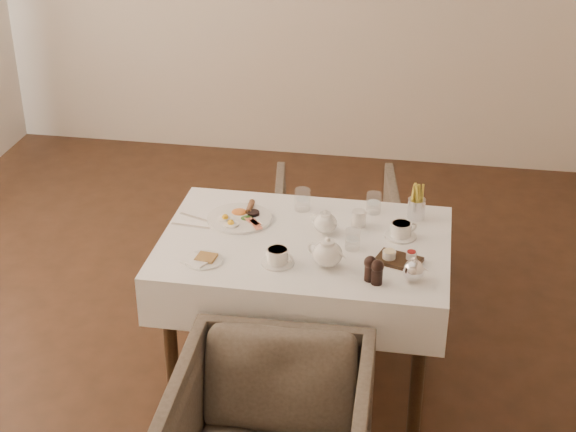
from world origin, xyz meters
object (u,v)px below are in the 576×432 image
(breakfast_plate, at_px, (240,217))
(teapot_centre, at_px, (325,221))
(table, at_px, (305,263))
(armchair_far, at_px, (335,233))

(breakfast_plate, height_order, teapot_centre, teapot_centre)
(table, distance_m, teapot_centre, 0.21)
(armchair_far, bearing_deg, teapot_centre, 84.49)
(breakfast_plate, distance_m, teapot_centre, 0.41)
(table, xyz_separation_m, teapot_centre, (0.08, 0.09, 0.17))
(breakfast_plate, relative_size, teapot_centre, 2.07)
(breakfast_plate, bearing_deg, teapot_centre, 13.88)
(breakfast_plate, xyz_separation_m, teapot_centre, (0.41, -0.06, 0.05))
(armchair_far, height_order, teapot_centre, teapot_centre)
(table, xyz_separation_m, armchair_far, (0.03, 0.89, -0.33))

